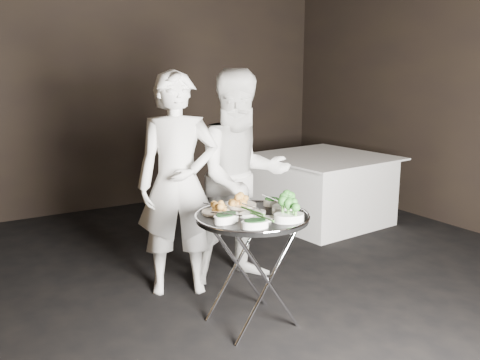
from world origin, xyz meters
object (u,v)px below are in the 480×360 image
serving_tray (252,217)px  tray_stand (252,265)px  waiter_left (178,184)px  waiter_right (242,178)px  dining_table (322,189)px

serving_tray → tray_stand: bearing=76.0°
tray_stand → waiter_left: 0.88m
waiter_left → waiter_right: (0.51, -0.07, 0.00)m
waiter_right → dining_table: (1.56, 0.88, -0.46)m
serving_tray → waiter_right: bearing=63.5°
waiter_left → dining_table: bearing=43.8°
serving_tray → dining_table: bearing=39.5°
waiter_left → waiter_right: 0.51m
tray_stand → serving_tray: 0.33m
dining_table → waiter_left: bearing=-158.5°
tray_stand → waiter_right: waiter_right is taller
waiter_left → dining_table: size_ratio=1.29×
dining_table → waiter_right: bearing=-150.6°
tray_stand → dining_table: bearing=39.5°
waiter_left → waiter_right: size_ratio=1.00×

